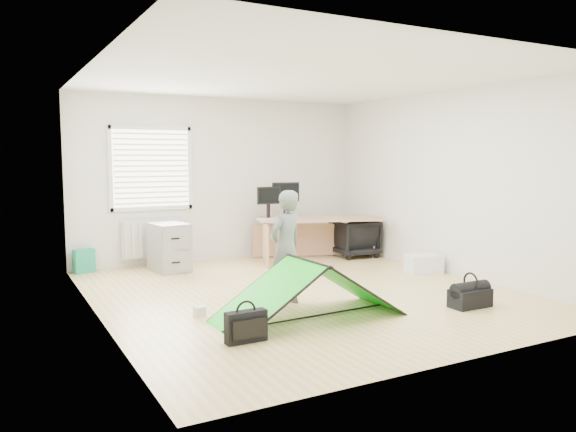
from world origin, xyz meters
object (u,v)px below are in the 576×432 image
filing_cabinet (169,247)px  thermos (270,212)px  monitor_right (285,205)px  person (286,248)px  monitor_left (268,207)px  office_chair (355,238)px  storage_crate (424,264)px  duffel_bag (470,298)px  kite (309,290)px  desk (320,239)px  laptop_bag (246,327)px

filing_cabinet → thermos: (1.73, 0.04, 0.45)m
monitor_right → person: size_ratio=0.34×
monitor_left → office_chair: 1.66m
storage_crate → duffel_bag: bearing=-116.1°
kite → duffel_bag: bearing=-16.8°
monitor_left → storage_crate: size_ratio=0.84×
monitor_right → storage_crate: bearing=-43.6°
office_chair → kite: office_chair is taller
desk → duffel_bag: size_ratio=4.26×
kite → thermos: bearing=68.3°
thermos → person: size_ratio=0.16×
office_chair → person: size_ratio=0.53×
desk → storage_crate: 1.86m
kite → storage_crate: 3.00m
person → kite: (-0.05, -0.62, -0.36)m
office_chair → kite: size_ratio=0.35×
office_chair → duffel_bag: size_ratio=1.47×
person → duffel_bag: size_ratio=2.78×
desk → duffel_bag: 3.41m
kite → storage_crate: kite is taller
filing_cabinet → person: bearing=-83.6°
monitor_left → thermos: size_ratio=1.86×
filing_cabinet → storage_crate: size_ratio=1.49×
monitor_left → duffel_bag: 3.85m
duffel_bag → office_chair: bearing=77.8°
monitor_left → office_chair: monitor_left is taller
monitor_left → person: bearing=-112.2°
filing_cabinet → duffel_bag: filing_cabinet is taller
desk → monitor_left: bearing=-179.0°
office_chair → storage_crate: office_chair is taller
desk → office_chair: (0.69, -0.03, -0.03)m
thermos → person: person is taller
monitor_left → person: size_ratio=0.31×
desk → thermos: 0.96m
filing_cabinet → person: 2.65m
person → filing_cabinet: bearing=-95.8°
thermos → laptop_bag: thermos is taller
monitor_right → laptop_bag: bearing=-110.3°
desk → monitor_right: (-0.52, 0.28, 0.57)m
thermos → laptop_bag: size_ratio=0.56×
kite → person: bearing=83.0°
filing_cabinet → office_chair: 3.22m
desk → thermos: size_ratio=9.32×
storage_crate → duffel_bag: 1.93m
monitor_left → office_chair: (1.52, -0.31, -0.58)m
monitor_left → monitor_right: monitor_right is taller
person → duffel_bag: 2.21m
person → duffel_bag: bearing=128.8°
kite → laptop_bag: bearing=-158.8°
monitor_right → office_chair: (1.21, -0.31, -0.60)m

